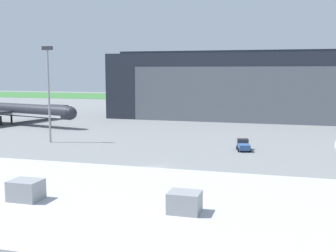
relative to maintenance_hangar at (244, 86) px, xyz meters
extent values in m
plane|color=slate|center=(-5.76, -80.20, -10.55)|extent=(440.00, 440.00, 0.00)
cube|color=#397238|center=(-5.76, 97.21, -10.51)|extent=(440.00, 56.00, 0.08)
cube|color=#232833|center=(0.00, 0.09, -0.14)|extent=(85.12, 33.04, 20.83)
cube|color=slate|center=(0.00, -16.58, -2.22)|extent=(64.69, 0.30, 16.66)
cube|color=#232833|center=(0.00, 0.09, 10.88)|extent=(85.12, 7.93, 1.20)
cylinder|color=#282B33|center=(-63.05, -37.92, -6.20)|extent=(45.14, 13.73, 3.67)
sphere|color=#282B33|center=(-40.89, -42.99, -6.20)|extent=(3.53, 3.53, 3.53)
cube|color=silver|center=(-63.05, -37.92, -7.21)|extent=(41.60, 12.95, 0.64)
cube|color=#282B33|center=(-61.40, -26.62, -6.66)|extent=(11.72, 21.84, 0.56)
cylinder|color=gray|center=(-60.99, -28.42, -7.97)|extent=(3.85, 2.75, 2.02)
cylinder|color=black|center=(-47.99, -41.37, -9.30)|extent=(0.56, 0.56, 2.51)
cylinder|color=black|center=(-65.26, -39.39, -9.30)|extent=(0.56, 0.56, 2.51)
cylinder|color=black|center=(-64.40, -35.63, -9.30)|extent=(0.56, 0.56, 2.51)
cube|color=#2D2D33|center=(6.13, -59.85, -9.28)|extent=(2.39, 2.01, 1.77)
cube|color=#335693|center=(6.63, -61.94, -9.65)|extent=(2.66, 3.13, 1.01)
cylinder|color=black|center=(7.24, -59.66, -10.16)|extent=(0.44, 0.83, 0.79)
cylinder|color=black|center=(5.04, -60.18, -10.16)|extent=(0.44, 0.83, 0.79)
cylinder|color=black|center=(7.84, -62.16, -10.16)|extent=(0.44, 0.83, 0.79)
cylinder|color=black|center=(5.64, -62.69, -10.16)|extent=(0.44, 0.83, 0.79)
cube|color=#B7B7BC|center=(12.20, -122.33, -2.43)|extent=(42.13, 15.65, 0.50)
cube|color=gray|center=(0.89, -124.07, -1.62)|extent=(1.69, 1.41, 1.13)
cube|color=gray|center=(9.87, -123.73, -1.64)|extent=(1.61, 1.34, 1.08)
cylinder|color=#99999E|center=(-35.06, -62.65, -0.64)|extent=(0.44, 0.44, 19.82)
cube|color=#333338|center=(-35.06, -62.65, 9.67)|extent=(2.40, 0.50, 0.80)
camera|label=1|loc=(14.83, -144.16, 4.98)|focal=45.86mm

